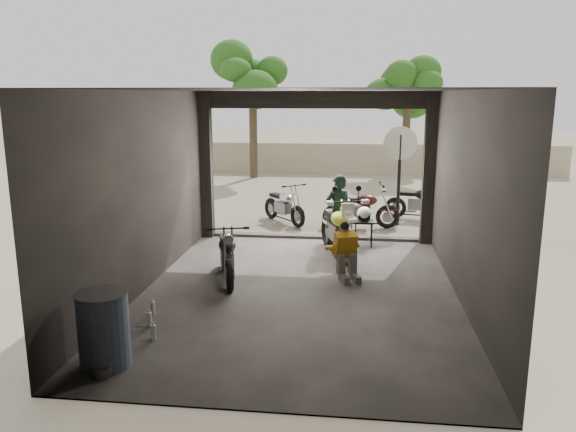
% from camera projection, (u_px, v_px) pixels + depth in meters
% --- Properties ---
extents(ground, '(80.00, 80.00, 0.00)m').
position_uv_depth(ground, '(299.00, 293.00, 9.04)').
color(ground, '#7A6D56').
rests_on(ground, ground).
extents(garage, '(7.00, 7.13, 3.20)m').
position_uv_depth(garage, '(303.00, 209.00, 9.30)').
color(garage, '#2D2B28').
rests_on(garage, ground).
extents(boundary_wall, '(18.00, 0.30, 1.20)m').
position_uv_depth(boundary_wall, '(334.00, 158.00, 22.49)').
color(boundary_wall, gray).
rests_on(boundary_wall, ground).
extents(tree_left, '(2.20, 2.20, 5.60)m').
position_uv_depth(tree_left, '(252.00, 70.00, 20.66)').
color(tree_left, '#382B1E').
rests_on(tree_left, ground).
extents(tree_right, '(2.20, 2.20, 5.00)m').
position_uv_depth(tree_right, '(408.00, 83.00, 21.53)').
color(tree_right, '#382B1E').
rests_on(tree_right, ground).
extents(main_bike, '(1.31, 2.00, 1.23)m').
position_uv_depth(main_bike, '(338.00, 226.00, 10.97)').
color(main_bike, '#F2ECCC').
rests_on(main_bike, ground).
extents(left_bike, '(1.04, 1.65, 1.04)m').
position_uv_depth(left_bike, '(227.00, 251.00, 9.57)').
color(left_bike, black).
rests_on(left_bike, ground).
extents(outside_bike_a, '(1.45, 1.55, 1.02)m').
position_uv_depth(outside_bike_a, '(284.00, 203.00, 13.82)').
color(outside_bike_a, black).
rests_on(outside_bike_a, ground).
extents(outside_bike_b, '(1.65, 0.80, 1.08)m').
position_uv_depth(outside_bike_b, '(361.00, 206.00, 13.27)').
color(outside_bike_b, '#471311').
rests_on(outside_bike_b, ground).
extents(outside_bike_c, '(1.62, 0.90, 1.03)m').
position_uv_depth(outside_bike_c, '(420.00, 200.00, 14.20)').
color(outside_bike_c, black).
rests_on(outside_bike_c, ground).
extents(rider, '(0.68, 0.59, 1.58)m').
position_uv_depth(rider, '(338.00, 213.00, 11.31)').
color(rider, black).
rests_on(rider, ground).
extents(mechanic, '(0.69, 0.80, 0.96)m').
position_uv_depth(mechanic, '(347.00, 253.00, 9.57)').
color(mechanic, '#BE8419').
rests_on(mechanic, ground).
extents(stool, '(0.40, 0.40, 0.55)m').
position_uv_depth(stool, '(364.00, 224.00, 11.72)').
color(stool, black).
rests_on(stool, ground).
extents(helmet, '(0.35, 0.36, 0.28)m').
position_uv_depth(helmet, '(364.00, 213.00, 11.73)').
color(helmet, white).
rests_on(helmet, stool).
extents(oil_drum, '(0.76, 0.76, 0.91)m').
position_uv_depth(oil_drum, '(104.00, 331.00, 6.50)').
color(oil_drum, '#445772').
rests_on(oil_drum, ground).
extents(sign_post, '(0.80, 0.08, 2.40)m').
position_uv_depth(sign_post, '(400.00, 159.00, 13.36)').
color(sign_post, black).
rests_on(sign_post, ground).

